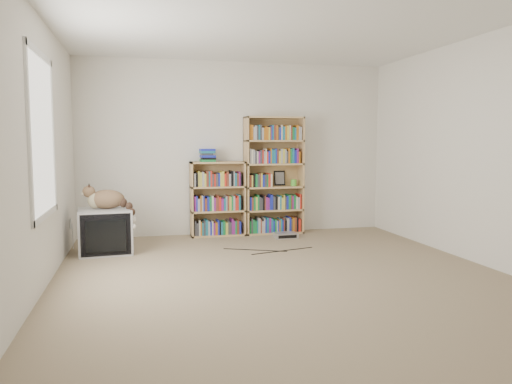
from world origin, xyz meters
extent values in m
cube|color=gray|center=(0.00, 0.00, 0.00)|extent=(4.50, 5.00, 0.01)
cube|color=silver|center=(0.00, 2.50, 1.25)|extent=(4.50, 0.02, 2.50)
cube|color=silver|center=(0.00, -2.50, 1.25)|extent=(4.50, 0.02, 2.50)
cube|color=silver|center=(-2.25, 0.00, 1.25)|extent=(0.02, 5.00, 2.50)
cube|color=silver|center=(2.25, 0.00, 1.25)|extent=(0.02, 5.00, 2.50)
cube|color=white|center=(0.00, 0.00, 2.50)|extent=(4.50, 5.00, 0.02)
cube|color=white|center=(-2.24, 0.20, 1.40)|extent=(0.02, 1.22, 1.52)
cube|color=#A9A8AB|center=(-1.80, 1.52, 0.27)|extent=(0.66, 0.60, 0.54)
cube|color=black|center=(-1.78, 1.26, 0.27)|extent=(0.57, 0.07, 0.49)
cube|color=black|center=(-1.78, 1.24, 0.26)|extent=(0.45, 0.05, 0.37)
cube|color=black|center=(-1.81, 1.64, 0.26)|extent=(0.39, 0.33, 0.32)
ellipsoid|color=#3B2918|center=(-1.78, 1.58, 0.65)|extent=(0.44, 0.31, 0.23)
ellipsoid|color=#3B2918|center=(-1.67, 1.59, 0.64)|extent=(0.21, 0.22, 0.17)
ellipsoid|color=tan|center=(-1.92, 1.55, 0.64)|extent=(0.17, 0.17, 0.19)
ellipsoid|color=#3B2918|center=(-1.98, 1.56, 0.75)|extent=(0.16, 0.15, 0.14)
sphere|color=beige|center=(-2.04, 1.55, 0.73)|extent=(0.06, 0.06, 0.06)
cone|color=black|center=(-1.97, 1.53, 0.82)|extent=(0.06, 0.07, 0.07)
cone|color=black|center=(-1.98, 1.61, 0.82)|extent=(0.06, 0.07, 0.07)
cube|color=tan|center=(0.12, 2.34, 0.85)|extent=(0.02, 0.30, 1.71)
cube|color=tan|center=(0.95, 2.34, 0.85)|extent=(0.02, 0.30, 1.71)
cube|color=tan|center=(0.54, 2.48, 0.85)|extent=(0.85, 0.03, 1.71)
cube|color=tan|center=(0.54, 2.34, 1.70)|extent=(0.85, 0.30, 0.02)
cube|color=tan|center=(0.54, 2.34, 0.01)|extent=(0.85, 0.30, 0.03)
cube|color=tan|center=(0.54, 2.34, 0.35)|extent=(0.85, 0.30, 0.03)
cube|color=tan|center=(0.54, 2.34, 0.69)|extent=(0.85, 0.30, 0.02)
cube|color=tan|center=(0.54, 2.34, 1.02)|extent=(0.85, 0.30, 0.02)
cube|color=tan|center=(0.54, 2.34, 1.36)|extent=(0.85, 0.30, 0.02)
cube|color=red|center=(0.54, 2.34, 0.12)|extent=(0.77, 0.24, 0.19)
cube|color=#1B27B2|center=(0.54, 2.34, 0.46)|extent=(0.77, 0.24, 0.19)
cube|color=#157B38|center=(0.54, 2.34, 0.79)|extent=(0.77, 0.24, 0.19)
cube|color=beige|center=(0.54, 2.34, 1.13)|extent=(0.77, 0.24, 0.19)
cube|color=black|center=(0.54, 2.34, 1.47)|extent=(0.77, 0.24, 0.19)
cube|color=tan|center=(-0.67, 2.34, 0.53)|extent=(0.02, 0.30, 1.07)
cube|color=tan|center=(0.08, 2.34, 0.53)|extent=(0.02, 0.30, 1.07)
cube|color=tan|center=(-0.30, 2.48, 0.53)|extent=(0.77, 0.03, 1.07)
cube|color=tan|center=(-0.30, 2.34, 1.05)|extent=(0.77, 0.30, 0.02)
cube|color=tan|center=(-0.30, 2.34, 0.01)|extent=(0.77, 0.30, 0.03)
cube|color=tan|center=(-0.30, 2.34, 0.36)|extent=(0.77, 0.30, 0.03)
cube|color=tan|center=(-0.30, 2.34, 0.71)|extent=(0.77, 0.30, 0.02)
cube|color=red|center=(-0.30, 2.34, 0.12)|extent=(0.69, 0.24, 0.19)
cube|color=#1B27B2|center=(-0.30, 2.34, 0.47)|extent=(0.69, 0.24, 0.19)
cube|color=#157B38|center=(-0.30, 2.34, 0.81)|extent=(0.69, 0.24, 0.19)
cube|color=red|center=(-0.44, 2.37, 1.16)|extent=(0.22, 0.28, 0.18)
cylinder|color=#58C939|center=(0.84, 2.34, 0.75)|extent=(0.09, 0.09, 0.10)
cube|color=black|center=(0.65, 2.44, 0.81)|extent=(0.17, 0.05, 0.22)
cube|color=silver|center=(0.60, 1.94, 0.04)|extent=(0.32, 0.23, 0.07)
cube|color=silver|center=(-2.24, 1.87, 0.32)|extent=(0.01, 0.08, 0.13)
camera|label=1|loc=(-1.39, -4.70, 1.34)|focal=35.00mm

